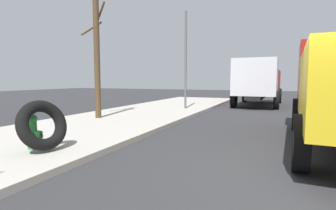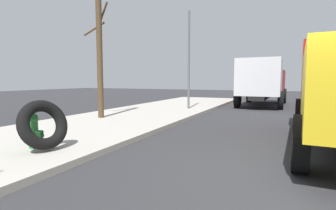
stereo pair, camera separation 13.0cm
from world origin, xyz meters
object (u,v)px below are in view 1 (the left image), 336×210
street_light_pole (186,60)px  loose_tire (43,125)px  bare_tree (97,45)px  fire_hydrant (32,130)px  dump_truck_red (259,82)px

street_light_pole → loose_tire: bearing=-180.0°
loose_tire → bare_tree: (4.77, 2.19, 2.43)m
fire_hydrant → dump_truck_red: bearing=-14.7°
fire_hydrant → street_light_pole: street_light_pole is taller
loose_tire → street_light_pole: bearing=0.0°
dump_truck_red → bare_tree: 11.56m
fire_hydrant → dump_truck_red: 15.22m
loose_tire → dump_truck_red: dump_truck_red is taller
bare_tree → dump_truck_red: bearing=-29.7°
street_light_pole → dump_truck_red: bearing=-34.4°
dump_truck_red → street_light_pole: bearing=145.6°
bare_tree → street_light_pole: 5.35m
loose_tire → dump_truck_red: (14.72, -3.48, 0.87)m
bare_tree → street_light_pole: size_ratio=1.10×
dump_truck_red → bare_tree: (-9.95, 5.67, 1.56)m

